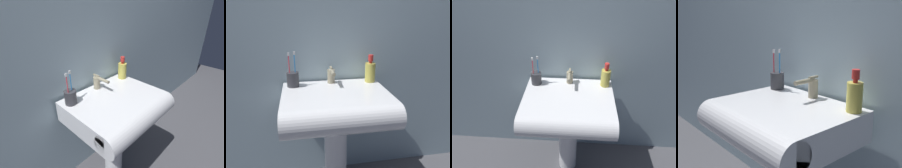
# 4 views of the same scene
# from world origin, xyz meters

# --- Properties ---
(ground_plane) EXTENTS (6.00, 6.00, 0.00)m
(ground_plane) POSITION_xyz_m (0.00, 0.00, 0.00)
(ground_plane) COLOR #4C4C51
(ground_plane) RESTS_ON ground
(wall_back) EXTENTS (5.00, 0.05, 2.40)m
(wall_back) POSITION_xyz_m (0.00, 0.27, 1.20)
(wall_back) COLOR #9EB7C1
(wall_back) RESTS_ON ground
(sink_pedestal) EXTENTS (0.14, 0.14, 0.58)m
(sink_pedestal) POSITION_xyz_m (0.00, 0.00, 0.29)
(sink_pedestal) COLOR white
(sink_pedestal) RESTS_ON ground
(sink_basin) EXTENTS (0.61, 0.51, 0.14)m
(sink_basin) POSITION_xyz_m (0.00, -0.05, 0.65)
(sink_basin) COLOR white
(sink_basin) RESTS_ON sink_pedestal
(faucet) EXTENTS (0.05, 0.15, 0.11)m
(faucet) POSITION_xyz_m (-0.00, 0.16, 0.78)
(faucet) COLOR tan
(faucet) RESTS_ON sink_basin
(toothbrush_cup) EXTENTS (0.07, 0.07, 0.22)m
(toothbrush_cup) POSITION_xyz_m (-0.24, 0.14, 0.77)
(toothbrush_cup) COLOR #38383D
(toothbrush_cup) RESTS_ON sink_basin
(soap_bottle) EXTENTS (0.07, 0.07, 0.18)m
(soap_bottle) POSITION_xyz_m (0.26, 0.15, 0.79)
(soap_bottle) COLOR gold
(soap_bottle) RESTS_ON sink_basin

